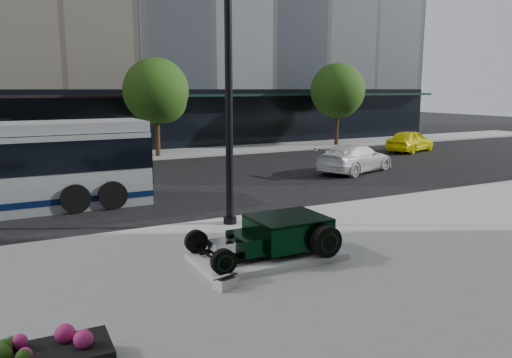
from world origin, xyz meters
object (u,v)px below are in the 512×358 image
hot_rod (280,233)px  white_sedan (355,158)px  lamppost (229,110)px  yellow_taxi (410,141)px

hot_rod → white_sedan: (9.82, 9.49, -0.01)m
lamppost → white_sedan: bearing=32.9°
lamppost → white_sedan: 11.77m
hot_rod → lamppost: lamppost is taller
lamppost → yellow_taxi: lamppost is taller
hot_rod → white_sedan: bearing=44.0°
lamppost → yellow_taxi: bearing=31.5°
hot_rod → yellow_taxi: size_ratio=0.78×
white_sedan → yellow_taxi: yellow_taxi is taller
white_sedan → yellow_taxi: 9.53m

